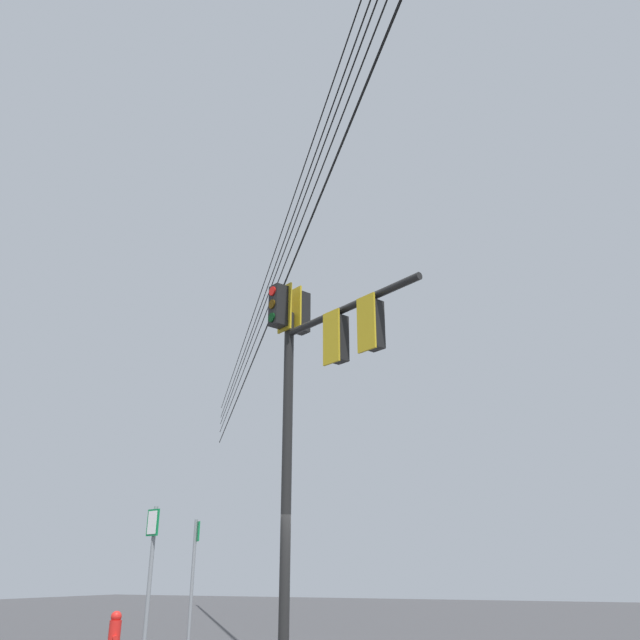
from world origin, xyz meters
TOP-DOWN VIEW (x-y plane):
  - signal_mast_assembly at (-0.55, 0.18)m, footprint 2.20×3.65m
  - route_sign_primary at (0.89, 3.58)m, footprint 0.29×0.28m
  - fire_hydrant at (-0.98, 3.96)m, footprint 0.27×0.28m
  - route_sign_secondary at (-2.00, 2.50)m, footprint 0.13×0.30m
  - overhead_wire_span at (1.03, 1.76)m, footprint 27.17×20.23m

SIDE VIEW (x-z plane):
  - fire_hydrant at x=-0.98m, z-range 0.00..0.81m
  - route_sign_secondary at x=-2.00m, z-range 0.29..2.85m
  - route_sign_primary at x=0.89m, z-range 0.32..2.89m
  - signal_mast_assembly at x=-0.55m, z-range 1.54..8.76m
  - overhead_wire_span at x=1.03m, z-range 7.12..9.57m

